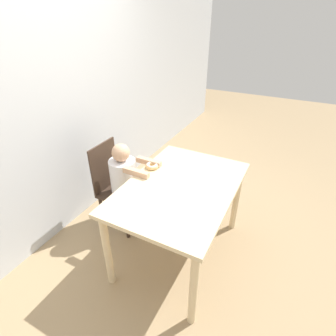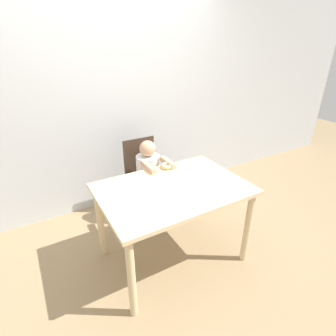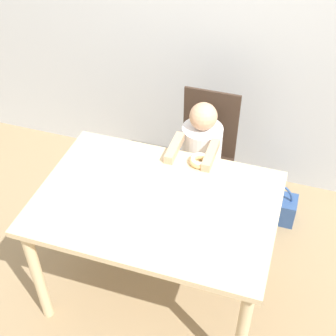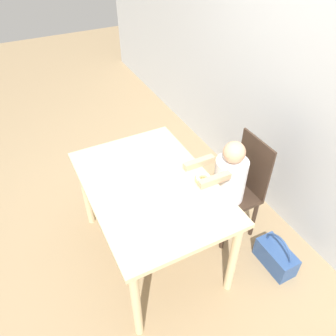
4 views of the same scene
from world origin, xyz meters
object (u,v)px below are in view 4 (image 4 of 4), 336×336
Objects in this scene: child_figure at (227,192)px; chair at (239,189)px; handbag at (276,256)px; donut at (203,179)px.

chair is at bearing 90.00° from child_figure.
child_figure is 0.65m from handbag.
child_figure is 0.43m from donut.
handbag is (0.49, 0.18, -0.38)m from child_figure.
donut is at bearing -132.18° from handbag.
donut is 0.94m from handbag.
child_figure is (0.00, -0.12, 0.02)m from chair.
donut reaches higher than handbag.
chair is at bearing -172.50° from handbag.
chair is 0.61m from handbag.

